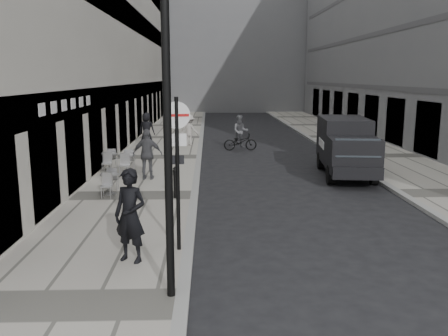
# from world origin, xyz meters

# --- Properties ---
(sidewalk) EXTENTS (4.00, 60.00, 0.12)m
(sidewalk) POSITION_xyz_m (-2.00, 18.00, 0.06)
(sidewalk) COLOR #A6A296
(sidewalk) RESTS_ON ground
(far_sidewalk) EXTENTS (4.00, 60.00, 0.12)m
(far_sidewalk) POSITION_xyz_m (9.00, 18.00, 0.06)
(far_sidewalk) COLOR #A6A296
(far_sidewalk) RESTS_ON ground
(building_far) EXTENTS (24.00, 16.00, 22.00)m
(building_far) POSITION_xyz_m (1.50, 56.00, 11.00)
(building_far) COLOR slate
(building_far) RESTS_ON ground
(walking_man) EXTENTS (0.86, 0.74, 2.00)m
(walking_man) POSITION_xyz_m (-1.16, 4.65, 1.12)
(walking_man) COLOR black
(walking_man) RESTS_ON sidewalk
(sign_post) EXTENTS (0.59, 0.13, 3.43)m
(sign_post) POSITION_xyz_m (-0.20, 5.30, 2.32)
(sign_post) COLOR black
(sign_post) RESTS_ON sidewalk
(lamppost) EXTENTS (0.25, 0.25, 5.57)m
(lamppost) POSITION_xyz_m (-0.20, 3.00, 3.22)
(lamppost) COLOR black
(lamppost) RESTS_ON sidewalk
(bollard_near) EXTENTS (0.12, 0.12, 0.89)m
(bollard_near) POSITION_xyz_m (-0.60, 9.97, 0.56)
(bollard_near) COLOR black
(bollard_near) RESTS_ON sidewalk
(bollard_far) EXTENTS (0.12, 0.12, 0.93)m
(bollard_far) POSITION_xyz_m (-0.60, 10.09, 0.58)
(bollard_far) COLOR black
(bollard_far) RESTS_ON sidewalk
(panel_van) EXTENTS (2.35, 5.06, 2.31)m
(panel_van) POSITION_xyz_m (6.02, 13.85, 1.30)
(panel_van) COLOR black
(panel_van) RESTS_ON ground
(cyclist) EXTENTS (1.82, 0.71, 1.93)m
(cyclist) POSITION_xyz_m (2.21, 20.66, 0.75)
(cyclist) COLOR black
(cyclist) RESTS_ON ground
(pedestrian_a) EXTENTS (1.15, 0.52, 1.92)m
(pedestrian_a) POSITION_xyz_m (-1.83, 12.85, 1.08)
(pedestrian_a) COLOR #4E4E52
(pedestrian_a) RESTS_ON sidewalk
(pedestrian_b) EXTENTS (1.29, 1.03, 1.74)m
(pedestrian_b) POSITION_xyz_m (-0.60, 21.80, 0.99)
(pedestrian_b) COLOR #BAB3AC
(pedestrian_b) RESTS_ON sidewalk
(pedestrian_c) EXTENTS (1.01, 0.76, 1.86)m
(pedestrian_c) POSITION_xyz_m (-3.04, 21.99, 1.05)
(pedestrian_c) COLOR black
(pedestrian_c) RESTS_ON sidewalk
(cafe_table_near) EXTENTS (0.68, 1.53, 0.87)m
(cafe_table_near) POSITION_xyz_m (-3.60, 14.43, 0.56)
(cafe_table_near) COLOR #BCBCBE
(cafe_table_near) RESTS_ON sidewalk
(cafe_table_mid) EXTENTS (0.71, 1.60, 0.91)m
(cafe_table_mid) POSITION_xyz_m (-2.80, 13.89, 0.58)
(cafe_table_mid) COLOR silver
(cafe_table_mid) RESTS_ON sidewalk
(cafe_table_far) EXTENTS (0.62, 1.41, 0.80)m
(cafe_table_far) POSITION_xyz_m (-2.80, 10.52, 0.53)
(cafe_table_far) COLOR #AEAEB1
(cafe_table_far) RESTS_ON sidewalk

